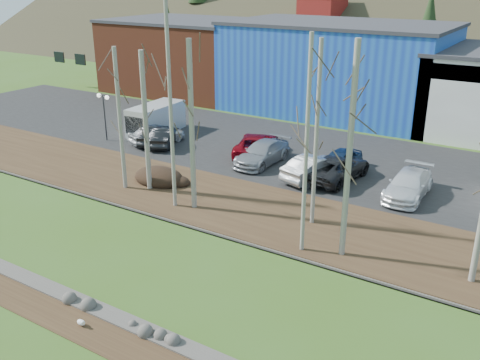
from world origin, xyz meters
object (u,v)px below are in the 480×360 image
Objects in this scene: car_5 at (315,168)px; car_8 at (154,134)px; car_7 at (408,185)px; car_4 at (339,160)px; car_0 at (157,133)px; car_1 at (164,136)px; car_3 at (262,153)px; van_grey at (154,119)px; car_6 at (336,168)px; street_lamp at (104,104)px; seagull at (81,322)px; car_2 at (256,144)px.

car_5 is 1.12× the size of car_8.
car_4 is at bearing 157.00° from car_7.
car_0 reaches higher than car_7.
car_1 is 1.04× the size of car_4.
car_4 is (5.03, 1.53, -0.05)m from car_3.
van_grey reaches higher than car_0.
car_5 is (12.84, -0.60, 0.09)m from car_1.
street_lamp is at bearing 11.38° from car_6.
seagull is at bearing 102.57° from car_5.
car_2 is (8.00, 1.64, 0.02)m from car_0.
car_0 is at bearing -36.69° from car_1.
car_4 is at bearing 20.96° from street_lamp.
car_5 is 0.86× the size of car_6.
van_grey is at bearing -173.12° from car_4.
car_6 reaches higher than car_7.
car_2 is 9.93m from van_grey.
car_8 is (-13.89, 0.60, -0.09)m from car_5.
car_8 is at bearing -26.35° from car_1.
car_7 is 1.19× the size of car_8.
car_1 is at bearing 27.67° from street_lamp.
car_2 is at bearing -5.28° from van_grey.
car_6 is at bearing -128.83° from car_5.
car_7 is at bearing 152.99° from car_1.
street_lamp is at bearing -161.78° from car_4.
car_0 is 2.81m from van_grey.
car_4 is at bearing 18.30° from car_3.
street_lamp reaches higher than car_5.
van_grey is at bearing 138.83° from seagull.
car_0 is 0.88m from car_1.
car_2 is at bearing 26.02° from street_lamp.
van_grey is (-16.29, 0.34, 0.45)m from car_4.
car_8 is at bearing 32.14° from street_lamp.
car_2 is at bearing 116.95° from seagull.
van_grey is at bearing -24.44° from car_0.
car_2 is 6.19m from car_5.
seagull is at bearing 145.31° from car_0.
car_6 reaches higher than seagull.
van_grey is (-9.92, 0.38, 0.39)m from car_2.
car_3 is (-3.30, 19.37, 0.71)m from seagull.
street_lamp reaches higher than car_6.
car_0 is at bearing -165.39° from car_8.
seagull is at bearing -78.97° from car_3.
car_5 reaches higher than car_7.
car_7 reaches higher than car_4.
seagull is at bearing -111.51° from car_7.
car_2 reaches higher than seagull.
car_2 is 2.00m from car_3.
car_6 is (18.67, 1.63, -2.11)m from street_lamp.
car_4 is 0.81× the size of car_7.
car_3 reaches higher than car_8.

